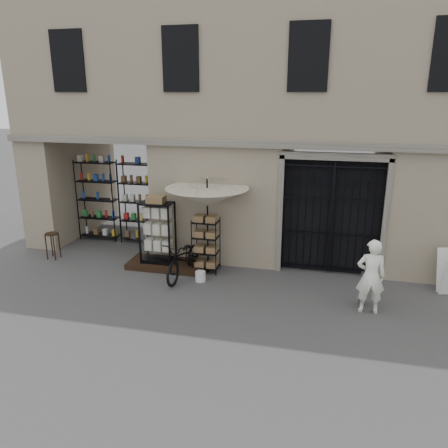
% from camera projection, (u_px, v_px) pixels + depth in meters
% --- Properties ---
extents(ground, '(80.00, 80.00, 0.00)m').
position_uv_depth(ground, '(245.00, 303.00, 9.60)').
color(ground, black).
rests_on(ground, ground).
extents(main_building, '(14.00, 4.00, 9.00)m').
position_uv_depth(main_building, '(274.00, 90.00, 12.02)').
color(main_building, gray).
rests_on(main_building, ground).
extents(shop_recess, '(3.00, 1.70, 3.00)m').
position_uv_depth(shop_recess, '(112.00, 197.00, 12.76)').
color(shop_recess, black).
rests_on(shop_recess, ground).
extents(shop_shelving, '(2.70, 0.50, 2.50)m').
position_uv_depth(shop_shelving, '(119.00, 201.00, 13.31)').
color(shop_shelving, black).
rests_on(shop_shelving, ground).
extents(iron_gate, '(2.50, 0.21, 3.00)m').
position_uv_depth(iron_gate, '(331.00, 215.00, 10.90)').
color(iron_gate, black).
rests_on(iron_gate, ground).
extents(step_platform, '(2.00, 0.90, 0.15)m').
position_uv_depth(step_platform, '(167.00, 264.00, 11.55)').
color(step_platform, black).
rests_on(step_platform, ground).
extents(display_cabinet, '(0.93, 0.78, 1.73)m').
position_uv_depth(display_cabinet, '(158.00, 236.00, 11.35)').
color(display_cabinet, black).
rests_on(display_cabinet, step_platform).
extents(wire_rack, '(0.65, 0.48, 1.43)m').
position_uv_depth(wire_rack, '(206.00, 246.00, 11.09)').
color(wire_rack, black).
rests_on(wire_rack, ground).
extents(market_umbrella, '(1.90, 1.94, 2.93)m').
position_uv_depth(market_umbrella, '(207.00, 192.00, 10.67)').
color(market_umbrella, black).
rests_on(market_umbrella, ground).
extents(white_bucket, '(0.31, 0.31, 0.24)m').
position_uv_depth(white_bucket, '(200.00, 276.00, 10.69)').
color(white_bucket, silver).
rests_on(white_bucket, ground).
extents(bicycle, '(0.73, 1.03, 1.85)m').
position_uv_depth(bicycle, '(184.00, 276.00, 10.98)').
color(bicycle, black).
rests_on(bicycle, ground).
extents(wooden_stool, '(0.46, 0.46, 0.74)m').
position_uv_depth(wooden_stool, '(53.00, 245.00, 12.07)').
color(wooden_stool, black).
rests_on(wooden_stool, ground).
extents(steel_bollard, '(0.15, 0.15, 0.78)m').
position_uv_depth(steel_bollard, '(363.00, 289.00, 9.39)').
color(steel_bollard, slate).
rests_on(steel_bollard, ground).
extents(shopkeeper, '(0.67, 1.64, 0.39)m').
position_uv_depth(shopkeeper, '(367.00, 311.00, 9.23)').
color(shopkeeper, white).
rests_on(shopkeeper, ground).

